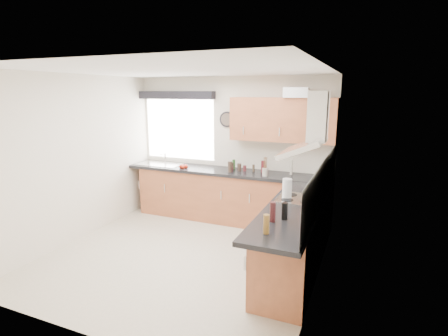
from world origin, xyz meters
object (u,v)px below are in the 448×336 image
at_px(upper_cabinets, 283,120).
at_px(washing_machine, 176,191).
at_px(extractor_hood, 310,132).
at_px(oven, 297,235).

bearing_deg(upper_cabinets, washing_machine, -176.92).
xyz_separation_m(upper_cabinets, washing_machine, (-1.95, -0.10, -1.39)).
xyz_separation_m(extractor_hood, upper_cabinets, (-0.65, 1.33, 0.03)).
bearing_deg(extractor_hood, washing_machine, 154.86).
relative_size(extractor_hood, upper_cabinets, 0.46).
bearing_deg(oven, extractor_hood, -0.00).
bearing_deg(upper_cabinets, extractor_hood, -63.87).
bearing_deg(washing_machine, oven, -20.71).
xyz_separation_m(oven, upper_cabinets, (-0.55, 1.32, 1.38)).
height_order(upper_cabinets, washing_machine, upper_cabinets).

